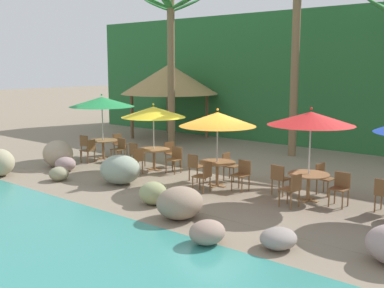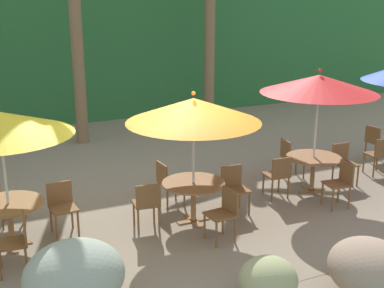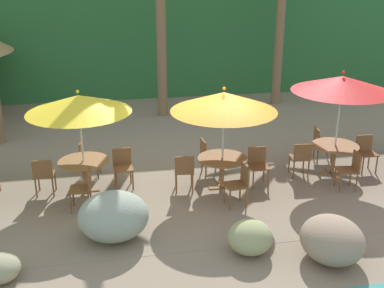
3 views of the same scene
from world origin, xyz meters
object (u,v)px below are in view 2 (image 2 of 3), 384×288
Objects in this scene: chair_yellow_seaward at (62,204)px; chair_red_seaward at (343,161)px; chair_orange_right at (225,211)px; chair_blue_inland at (375,140)px; chair_red_inland at (290,156)px; chair_red_right at (341,181)px; umbrella_orange at (194,110)px; dining_table_orange at (193,189)px; chair_orange_left at (147,202)px; umbrella_red at (319,84)px; chair_yellow_right at (18,239)px; dining_table_red at (313,163)px; chair_orange_inland at (167,180)px; chair_blue_left at (379,153)px; chair_yellow_inland at (6,197)px; dining_table_yellow at (9,211)px; chair_orange_seaward at (234,186)px; chair_red_left at (279,174)px.

chair_yellow_seaward and chair_red_seaward have the same top height.
chair_blue_inland is (5.24, 2.13, 0.00)m from chair_orange_right.
chair_red_right is (-0.05, -1.71, 0.00)m from chair_red_inland.
umbrella_orange is at bearing -13.87° from chair_yellow_seaward.
dining_table_orange is 1.26× the size of chair_blue_inland.
chair_yellow_seaward is 1.00× the size of chair_orange_left.
chair_red_right is (3.65, -0.56, 0.00)m from chair_orange_left.
chair_yellow_seaward is 0.35× the size of umbrella_red.
chair_yellow_right reaches higher than dining_table_red.
chair_red_seaward is (6.64, 0.86, 0.00)m from chair_yellow_right.
chair_orange_inland and chair_blue_left have the same top height.
chair_yellow_right and chair_blue_inland have the same top height.
chair_blue_inland is at bearing 3.08° from chair_red_inland.
chair_red_inland is (5.82, -0.07, 0.00)m from chair_yellow_inland.
umbrella_red is at bearing -0.74° from dining_table_yellow.
chair_red_right is at bearing -11.16° from umbrella_orange.
chair_orange_seaward is 2.60m from umbrella_red.
chair_red_seaward and chair_red_left have the same top height.
chair_orange_left is at bearing 12.76° from chair_yellow_right.
chair_yellow_inland is 1.00× the size of chair_blue_left.
umbrella_red is 3.26m from chair_blue_inland.
umbrella_orange is at bearing -174.79° from chair_orange_seaward.
chair_blue_left is (4.74, 0.46, -0.10)m from dining_table_orange.
chair_yellow_right and chair_red_seaward have the same top height.
chair_orange_seaward is 1.00× the size of chair_blue_left.
chair_orange_left and chair_blue_inland have the same top height.
chair_orange_seaward is 1.00× the size of chair_blue_inland.
chair_orange_inland is 1.00× the size of chair_red_seaward.
umbrella_orange is at bearing -173.94° from chair_red_seaward.
chair_blue_inland is (2.62, 1.85, 0.00)m from chair_red_right.
umbrella_orange reaches higher than chair_red_left.
chair_red_seaward is (3.82, -0.45, 0.00)m from chair_orange_inland.
chair_yellow_inland is 5.03m from chair_red_left.
chair_blue_left is (6.90, -0.07, 0.00)m from chair_yellow_seaward.
chair_red_inland is (3.70, 1.15, 0.00)m from chair_orange_left.
chair_orange_left reaches higher than dining_table_red.
umbrella_red is at bearing 6.17° from dining_table_orange.
chair_yellow_right is 1.00× the size of chair_red_right.
chair_blue_inland is at bearing 35.20° from chair_red_right.
umbrella_red is 2.88× the size of chair_red_left.
chair_yellow_right reaches higher than dining_table_orange.
dining_table_orange is at bearing -79.52° from chair_orange_inland.
chair_red_left is at bearing -177.75° from dining_table_red.
chair_red_inland is 1.00× the size of chair_red_left.
chair_yellow_seaward is 1.00× the size of chair_red_seaward.
chair_red_left is 1.17m from chair_red_right.
umbrella_red is 1.90m from chair_red_left.
chair_orange_left is at bearing 179.61° from dining_table_orange.
chair_yellow_right is 3.87m from chair_orange_seaward.
dining_table_red is (4.98, -0.23, 0.10)m from chair_yellow_seaward.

